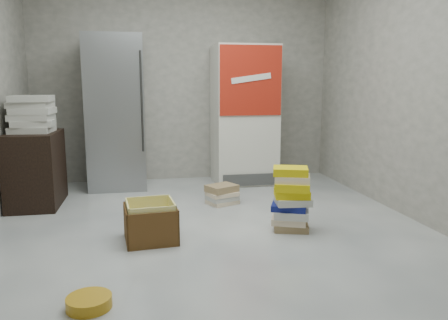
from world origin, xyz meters
name	(u,v)px	position (x,y,z in m)	size (l,w,h in m)	color
ground	(214,238)	(0.00, 0.00, 0.00)	(5.00, 5.00, 0.00)	silver
room_shell	(214,21)	(0.00, 0.00, 1.80)	(4.04, 5.04, 2.82)	#AAA399
steel_fridge	(116,113)	(-0.90, 2.13, 0.95)	(0.70, 0.72, 1.90)	#97999E
coke_cooler	(244,115)	(0.75, 2.12, 0.90)	(0.80, 0.73, 1.80)	silver
wood_shelf	(36,169)	(-1.73, 1.40, 0.40)	(0.50, 0.80, 0.80)	black
supply_box_stack	(32,114)	(-1.72, 1.40, 0.99)	(0.44, 0.44, 0.39)	beige
phonebook_stack_main	(291,199)	(0.71, 0.09, 0.29)	(0.39, 0.36, 0.58)	#8E744F
phonebook_stack_side	(222,194)	(0.26, 1.07, 0.11)	(0.39, 0.36, 0.21)	beige
cardboard_box	(151,224)	(-0.54, 0.05, 0.14)	(0.46, 0.46, 0.34)	yellow
bucket_lid	(89,302)	(-0.92, -1.03, 0.04)	(0.27, 0.27, 0.07)	#C08B19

